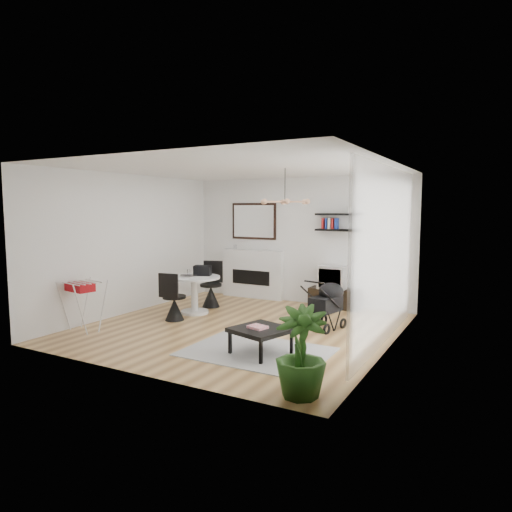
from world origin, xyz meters
The scene contains 25 objects.
floor centered at (0.00, 0.00, 0.00)m, with size 5.00×5.00×0.00m, color olive.
ceiling centered at (0.00, 0.00, 2.70)m, with size 5.00×5.00×0.00m, color white.
wall_back centered at (0.00, 2.50, 1.35)m, with size 5.00×5.00×0.00m, color white.
wall_left centered at (-2.50, 0.00, 1.35)m, with size 5.00×5.00×0.00m, color white.
wall_right centered at (2.50, 0.00, 1.35)m, with size 5.00×5.00×0.00m, color white.
sheer_curtain centered at (2.40, 0.20, 1.35)m, with size 0.04×3.60×2.60m, color white.
fireplace centered at (-1.10, 2.42, 0.69)m, with size 1.50×0.17×2.16m.
shelf_lower centered at (0.92, 2.37, 1.60)m, with size 0.90×0.25×0.04m, color black.
shelf_upper centered at (0.92, 2.37, 1.92)m, with size 0.90×0.25×0.04m, color black.
pendant_lamp centered at (0.70, 0.30, 2.15)m, with size 0.90×0.90×0.10m, color tan, non-canonical shape.
tv_console centered at (0.92, 2.30, 0.20)m, with size 1.07×0.37×0.40m, color black.
crt_tv centered at (0.87, 2.30, 0.64)m, with size 0.55×0.48×0.48m.
dining_table centered at (-1.32, 0.51, 0.48)m, with size 0.99×0.99×0.73m.
laptop centered at (-1.42, 0.44, 0.74)m, with size 0.33×0.21×0.03m, color black.
black_bag centered at (-1.26, 0.70, 0.83)m, with size 0.33×0.20×0.20m, color black.
newspaper centered at (-1.13, 0.40, 0.73)m, with size 0.30×0.25×0.01m, color white.
drinking_glass centered at (-1.57, 0.65, 0.78)m, with size 0.06×0.06×0.10m, color white.
chair_far centered at (-1.39, 1.17, 0.30)m, with size 0.49×0.50×0.94m.
chair_near centered at (-1.32, -0.14, 0.28)m, with size 0.43×0.45×0.89m.
drying_rack centered at (-2.18, -1.42, 0.44)m, with size 0.64×0.61×0.84m.
stroller centered at (1.33, 0.68, 0.37)m, with size 0.58×0.77×0.87m.
rug centered at (0.90, -1.03, 0.01)m, with size 2.00×1.44×0.01m, color #ACACAC.
coffee_table centered at (0.99, -1.08, 0.34)m, with size 0.89×0.89×0.37m.
magazines centered at (0.96, -1.12, 0.40)m, with size 0.25×0.19×0.04m, color #E33856.
potted_plant centered at (2.05, -2.15, 0.50)m, with size 0.56×0.56×0.99m, color #245117.
Camera 1 is at (3.93, -6.57, 2.04)m, focal length 32.00 mm.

